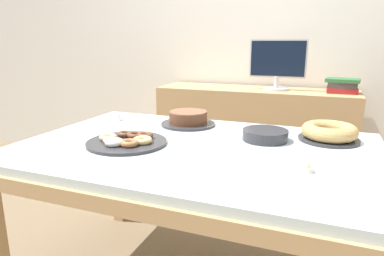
# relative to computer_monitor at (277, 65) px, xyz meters

# --- Properties ---
(wall_back) EXTENTS (8.00, 0.10, 2.60)m
(wall_back) POSITION_rel_computer_monitor_xyz_m (-0.16, 0.30, 0.27)
(wall_back) COLOR white
(wall_back) RESTS_ON ground
(dining_table) EXTENTS (1.60, 1.06, 0.75)m
(dining_table) POSITION_rel_computer_monitor_xyz_m (-0.16, -1.32, -0.36)
(dining_table) COLOR silver
(dining_table) RESTS_ON ground
(sideboard) EXTENTS (1.53, 0.44, 0.84)m
(sideboard) POSITION_rel_computer_monitor_xyz_m (-0.16, 0.00, -0.61)
(sideboard) COLOR tan
(sideboard) RESTS_ON ground
(computer_monitor) EXTENTS (0.42, 0.20, 0.38)m
(computer_monitor) POSITION_rel_computer_monitor_xyz_m (0.00, 0.00, 0.00)
(computer_monitor) COLOR silver
(computer_monitor) RESTS_ON sideboard
(book_stack) EXTENTS (0.24, 0.19, 0.10)m
(book_stack) POSITION_rel_computer_monitor_xyz_m (0.47, 0.00, -0.14)
(book_stack) COLOR maroon
(book_stack) RESTS_ON sideboard
(cake_chocolate_round) EXTENTS (0.30, 0.30, 0.08)m
(cake_chocolate_round) POSITION_rel_computer_monitor_xyz_m (-0.34, -0.98, -0.24)
(cake_chocolate_round) COLOR #333338
(cake_chocolate_round) RESTS_ON dining_table
(cake_golden_bundt) EXTENTS (0.27, 0.27, 0.08)m
(cake_golden_bundt) POSITION_rel_computer_monitor_xyz_m (0.39, -1.02, -0.24)
(cake_golden_bundt) COLOR #333338
(cake_golden_bundt) RESTS_ON dining_table
(pastry_platter) EXTENTS (0.36, 0.36, 0.04)m
(pastry_platter) POSITION_rel_computer_monitor_xyz_m (-0.45, -1.41, -0.26)
(pastry_platter) COLOR #333338
(pastry_platter) RESTS_ON dining_table
(plate_stack) EXTENTS (0.21, 0.21, 0.05)m
(plate_stack) POSITION_rel_computer_monitor_xyz_m (0.11, -1.12, -0.25)
(plate_stack) COLOR #333338
(plate_stack) RESTS_ON dining_table
(tealight_right_edge) EXTENTS (0.04, 0.04, 0.04)m
(tealight_right_edge) POSITION_rel_computer_monitor_xyz_m (0.32, -1.47, -0.27)
(tealight_right_edge) COLOR silver
(tealight_right_edge) RESTS_ON dining_table
(tealight_left_edge) EXTENTS (0.04, 0.04, 0.04)m
(tealight_left_edge) POSITION_rel_computer_monitor_xyz_m (-0.75, -1.01, -0.27)
(tealight_left_edge) COLOR silver
(tealight_left_edge) RESTS_ON dining_table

